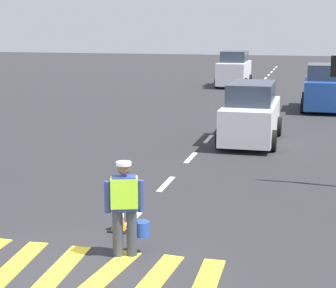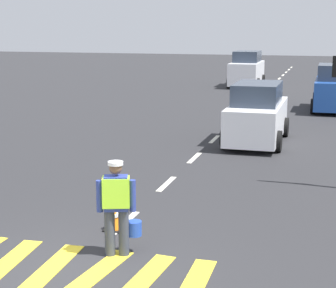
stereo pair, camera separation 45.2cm
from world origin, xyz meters
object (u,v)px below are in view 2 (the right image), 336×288
Objects in this scene: traffic_cone_near at (114,217)px; car_outgoing_ahead at (257,115)px; car_oncoming_third at (247,70)px; road_worker at (118,204)px; car_parked_far at (334,89)px.

car_outgoing_ahead is (1.54, 9.30, 0.68)m from traffic_cone_near.
car_oncoming_third reaches higher than car_outgoing_ahead.
car_parked_far is (3.43, 18.81, 0.06)m from road_worker.
car_oncoming_third is (-2.00, 28.40, 0.12)m from road_worker.
car_parked_far is 0.94× the size of car_oncoming_third.
car_parked_far is at bearing 73.79° from car_outgoing_ahead.
car_outgoing_ahead is 1.06× the size of car_parked_far.
car_parked_far is 11.02m from car_oncoming_third.
road_worker is 3.19× the size of traffic_cone_near.
car_parked_far is (2.43, 8.35, 0.05)m from car_outgoing_ahead.
traffic_cone_near is at bearing 114.78° from road_worker.
traffic_cone_near is 18.11m from car_parked_far.
road_worker is 0.38× the size of car_oncoming_third.
car_outgoing_ahead is 1.00× the size of car_oncoming_third.
road_worker is at bearing -100.34° from car_parked_far.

